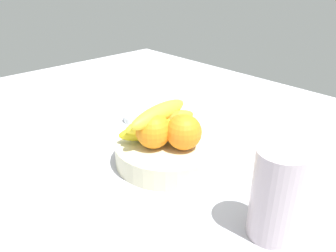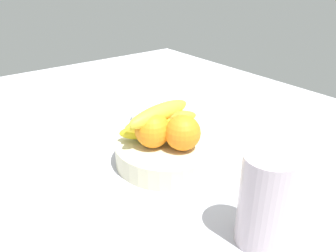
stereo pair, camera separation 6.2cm
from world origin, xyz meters
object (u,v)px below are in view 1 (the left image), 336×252
object	(u,v)px
orange_center	(153,131)
jar_lid	(136,118)
fruit_bowl	(168,152)
thermos_tumbler	(276,195)
orange_front_right	(165,119)
banana_bunch	(159,122)
orange_front_left	(184,132)

from	to	relation	value
orange_center	jar_lid	world-z (taller)	orange_center
fruit_bowl	thermos_tumbler	size ratio (longest dim) A/B	1.49
fruit_bowl	orange_center	xyz separation A→B (cm)	(0.74, 3.50, 6.14)
fruit_bowl	jar_lid	distance (cm)	23.53
orange_center	orange_front_right	bearing A→B (deg)	-64.97
thermos_tumbler	orange_front_right	bearing A→B (deg)	-9.35
orange_front_right	thermos_tumbler	size ratio (longest dim) A/B	0.49
thermos_tumbler	orange_center	bearing A→B (deg)	1.34
orange_front_right	jar_lid	bearing A→B (deg)	-16.88
banana_bunch	jar_lid	size ratio (longest dim) A/B	2.72
orange_front_right	banana_bunch	bearing A→B (deg)	110.54
orange_front_left	banana_bunch	bearing A→B (deg)	10.75
orange_front_right	jar_lid	size ratio (longest dim) A/B	1.12
fruit_bowl	thermos_tumbler	distance (cm)	28.37
banana_bunch	jar_lid	distance (cm)	22.88
banana_bunch	jar_lid	world-z (taller)	banana_bunch
orange_center	jar_lid	distance (cm)	25.42
orange_front_left	jar_lid	world-z (taller)	orange_front_left
orange_front_left	thermos_tumbler	size ratio (longest dim) A/B	0.49
orange_front_right	orange_center	distance (cm)	6.39
thermos_tumbler	jar_lid	world-z (taller)	thermos_tumbler
orange_front_right	orange_center	world-z (taller)	same
jar_lid	orange_front_right	bearing A→B (deg)	163.12
banana_bunch	jar_lid	xyz separation A→B (cm)	(19.66, -8.38, -8.15)
banana_bunch	thermos_tumbler	size ratio (longest dim) A/B	1.17
fruit_bowl	orange_center	distance (cm)	7.11
orange_front_right	orange_center	bearing A→B (deg)	115.03
fruit_bowl	banana_bunch	world-z (taller)	banana_bunch
banana_bunch	thermos_tumbler	xyz separation A→B (cm)	(-30.14, 2.40, -1.22)
orange_front_left	thermos_tumbler	xyz separation A→B (cm)	(-23.72, 3.62, -0.78)
banana_bunch	thermos_tumbler	world-z (taller)	thermos_tumbler
thermos_tumbler	jar_lid	bearing A→B (deg)	-12.22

